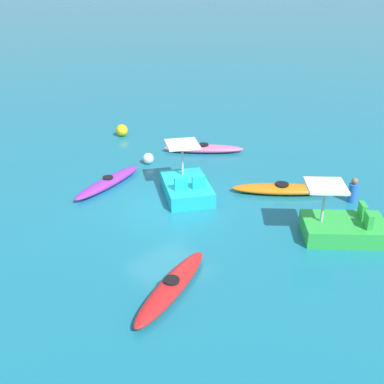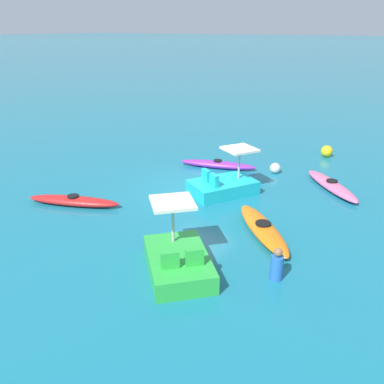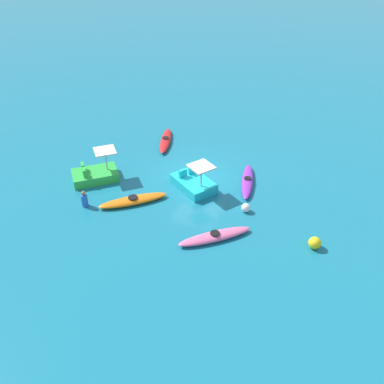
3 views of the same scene
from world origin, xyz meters
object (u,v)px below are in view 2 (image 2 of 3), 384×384
(kayak_pink, at_px, (331,185))
(kayak_purple, at_px, (218,164))
(pedal_boat_green, at_px, (178,260))
(person_near_shore, at_px, (277,266))
(pedal_boat_cyan, at_px, (223,185))
(kayak_orange, at_px, (263,229))
(buoy_yellow, at_px, (327,151))
(kayak_red, at_px, (74,201))
(buoy_white, at_px, (275,168))

(kayak_pink, bearing_deg, kayak_purple, -88.57)
(pedal_boat_green, bearing_deg, person_near_shore, 113.90)
(kayak_pink, height_order, pedal_boat_green, pedal_boat_green)
(pedal_boat_green, xyz_separation_m, pedal_boat_cyan, (-5.23, -1.49, 0.00))
(kayak_orange, height_order, kayak_pink, same)
(kayak_purple, xyz_separation_m, pedal_boat_green, (7.71, 3.08, 0.17))
(kayak_purple, relative_size, buoy_yellow, 6.23)
(kayak_red, height_order, kayak_orange, same)
(kayak_pink, bearing_deg, kayak_orange, -9.81)
(pedal_boat_green, relative_size, person_near_shore, 3.14)
(pedal_boat_green, relative_size, buoy_yellow, 4.99)
(kayak_red, xyz_separation_m, kayak_pink, (-6.36, 7.31, 0.00))
(kayak_orange, bearing_deg, pedal_boat_green, -18.96)
(kayak_pink, bearing_deg, kayak_red, -48.94)
(kayak_orange, bearing_deg, kayak_purple, -138.44)
(buoy_yellow, bearing_deg, kayak_purple, -40.54)
(kayak_purple, relative_size, person_near_shore, 3.92)
(kayak_red, relative_size, kayak_orange, 1.12)
(kayak_red, bearing_deg, buoy_white, 145.57)
(kayak_red, relative_size, person_near_shore, 3.82)
(kayak_purple, relative_size, buoy_white, 7.70)
(person_near_shore, bearing_deg, pedal_boat_green, -66.10)
(kayak_red, height_order, kayak_pink, same)
(kayak_purple, xyz_separation_m, buoy_yellow, (-4.27, 3.65, 0.11))
(person_near_shore, bearing_deg, kayak_red, -93.42)
(buoy_white, xyz_separation_m, person_near_shore, (7.42, 2.93, 0.16))
(kayak_red, bearing_deg, kayak_orange, 103.75)
(buoy_white, bearing_deg, pedal_boat_green, 4.49)
(pedal_boat_green, distance_m, buoy_yellow, 11.99)
(kayak_purple, xyz_separation_m, kayak_pink, (-0.12, 4.95, 0.00))
(kayak_red, bearing_deg, pedal_boat_cyan, 133.71)
(kayak_pink, bearing_deg, pedal_boat_cyan, -52.35)
(kayak_purple, distance_m, kayak_orange, 6.22)
(pedal_boat_green, xyz_separation_m, buoy_white, (-8.43, -0.66, -0.11))
(buoy_white, distance_m, buoy_yellow, 3.76)
(kayak_red, distance_m, buoy_white, 8.44)
(kayak_red, height_order, pedal_boat_green, pedal_boat_green)
(kayak_orange, distance_m, buoy_white, 5.64)
(kayak_red, relative_size, buoy_yellow, 6.08)
(pedal_boat_cyan, bearing_deg, buoy_white, 165.43)
(kayak_red, xyz_separation_m, buoy_yellow, (-10.51, 6.01, 0.11))
(kayak_orange, relative_size, pedal_boat_green, 1.09)
(pedal_boat_cyan, height_order, person_near_shore, pedal_boat_cyan)
(buoy_white, bearing_deg, kayak_orange, 17.65)
(kayak_purple, relative_size, pedal_boat_cyan, 1.22)
(pedal_boat_cyan, bearing_deg, buoy_yellow, 162.96)
(person_near_shore, bearing_deg, buoy_white, -158.47)
(kayak_orange, relative_size, person_near_shore, 3.42)
(pedal_boat_green, height_order, pedal_boat_cyan, same)
(kayak_red, relative_size, pedal_boat_green, 1.22)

